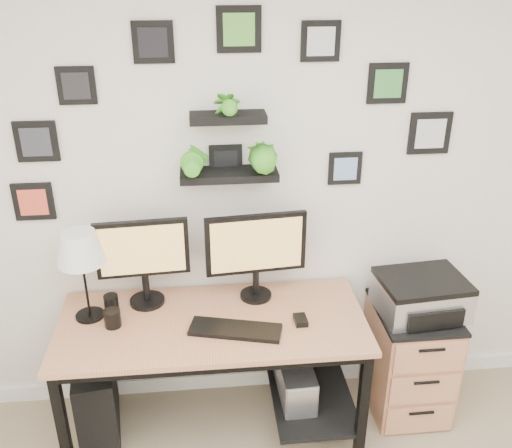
{
  "coord_description": "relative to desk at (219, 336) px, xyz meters",
  "views": [
    {
      "loc": [
        -0.44,
        -0.83,
        2.48
      ],
      "look_at": [
        -0.17,
        1.83,
        1.2
      ],
      "focal_mm": 40.0,
      "sensor_mm": 36.0,
      "label": 1
    }
  ],
  "objects": [
    {
      "name": "room",
      "position": [
        0.38,
        0.32,
        -0.58
      ],
      "size": [
        4.0,
        4.0,
        4.0
      ],
      "color": "tan",
      "rests_on": "ground"
    },
    {
      "name": "desk",
      "position": [
        0.0,
        0.0,
        0.0
      ],
      "size": [
        1.6,
        0.7,
        0.75
      ],
      "color": "tan",
      "rests_on": "ground"
    },
    {
      "name": "monitor_left",
      "position": [
        -0.38,
        0.17,
        0.41
      ],
      "size": [
        0.48,
        0.2,
        0.49
      ],
      "color": "black",
      "rests_on": "desk"
    },
    {
      "name": "monitor_right",
      "position": [
        0.21,
        0.16,
        0.42
      ],
      "size": [
        0.54,
        0.19,
        0.5
      ],
      "color": "black",
      "rests_on": "desk"
    },
    {
      "name": "keyboard",
      "position": [
        0.08,
        -0.14,
        0.14
      ],
      "size": [
        0.48,
        0.26,
        0.02
      ],
      "primitive_type": "cube",
      "rotation": [
        0.0,
        0.0,
        -0.25
      ],
      "color": "black",
      "rests_on": "desk"
    },
    {
      "name": "mouse",
      "position": [
        0.42,
        -0.1,
        0.14
      ],
      "size": [
        0.07,
        0.1,
        0.03
      ],
      "primitive_type": "cube",
      "rotation": [
        0.0,
        0.0,
        0.04
      ],
      "color": "black",
      "rests_on": "desk"
    },
    {
      "name": "table_lamp",
      "position": [
        -0.67,
        0.07,
        0.52
      ],
      "size": [
        0.24,
        0.24,
        0.49
      ],
      "color": "black",
      "rests_on": "desk"
    },
    {
      "name": "mug",
      "position": [
        -0.54,
        -0.03,
        0.17
      ],
      "size": [
        0.08,
        0.08,
        0.09
      ],
      "primitive_type": "cylinder",
      "color": "black",
      "rests_on": "desk"
    },
    {
      "name": "pen_cup",
      "position": [
        -0.56,
        0.1,
        0.17
      ],
      "size": [
        0.08,
        0.08,
        0.1
      ],
      "primitive_type": "cylinder",
      "color": "black",
      "rests_on": "desk"
    },
    {
      "name": "pc_tower_black",
      "position": [
        -0.7,
        0.04,
        -0.39
      ],
      "size": [
        0.27,
        0.5,
        0.47
      ],
      "primitive_type": "cube",
      "rotation": [
        0.0,
        0.0,
        0.14
      ],
      "color": "black",
      "rests_on": "ground"
    },
    {
      "name": "pc_tower_grey",
      "position": [
        0.42,
        -0.0,
        -0.42
      ],
      "size": [
        0.19,
        0.42,
        0.41
      ],
      "color": "gray",
      "rests_on": "ground"
    },
    {
      "name": "file_cabinet",
      "position": [
        1.1,
        0.06,
        -0.29
      ],
      "size": [
        0.43,
        0.53,
        0.67
      ],
      "color": "tan",
      "rests_on": "ground"
    },
    {
      "name": "printer",
      "position": [
        1.12,
        0.05,
        0.15
      ],
      "size": [
        0.49,
        0.41,
        0.21
      ],
      "color": "silver",
      "rests_on": "file_cabinet"
    },
    {
      "name": "wall_decor",
      "position": [
        0.1,
        0.26,
        1.05
      ],
      "size": [
        2.3,
        0.18,
        1.05
      ],
      "color": "black",
      "rests_on": "ground"
    }
  ]
}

